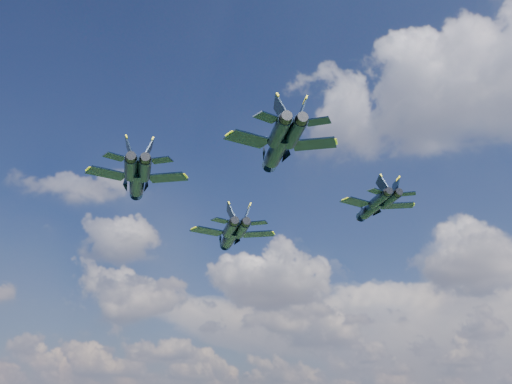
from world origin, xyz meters
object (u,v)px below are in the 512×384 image
Objects in this scene: jet_left at (137,182)px; jet_right at (371,208)px; jet_lead at (230,237)px; jet_slot at (277,150)px.

jet_left is 1.24× the size of jet_right.
jet_right is at bearing -39.33° from jet_lead.
jet_slot is at bearing -43.95° from jet_left.
jet_right is (25.19, 23.09, -1.68)m from jet_left.
jet_slot is (-2.46, -23.57, 1.02)m from jet_right.
jet_right reaches higher than jet_lead.
jet_lead is at bearing 92.73° from jet_slot.
jet_lead is 23.98m from jet_right.
jet_lead is 1.22× the size of jet_right.
jet_left is 1.01× the size of jet_slot.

